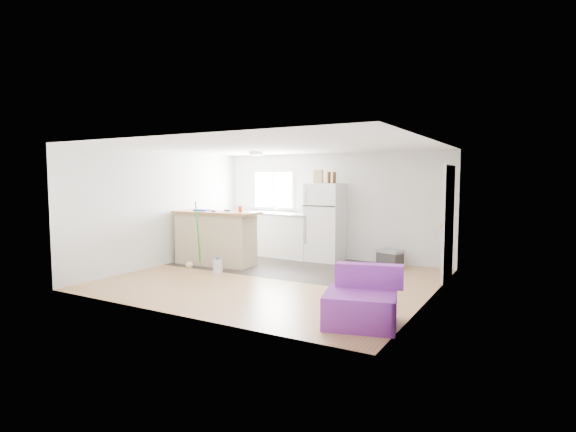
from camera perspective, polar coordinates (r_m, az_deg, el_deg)
The scene contains 19 objects.
room at distance 8.08m, azimuth -1.72°, elevation 0.31°, with size 5.51×5.01×2.41m.
vinyl_zone at distance 9.68m, azimuth -1.50°, elevation -6.09°, with size 4.05×2.50×0.00m, color #2D2622.
window at distance 10.99m, azimuth -1.86°, elevation 3.35°, with size 1.18×0.06×0.98m.
interior_door at distance 8.59m, azimuth 19.68°, elevation -0.91°, with size 0.11×0.92×2.10m.
ceiling_fixture at distance 9.73m, azimuth -4.10°, elevation 7.92°, with size 0.30×0.30×0.07m, color white.
kitchen_cabinets at distance 10.71m, azimuth -2.19°, elevation -2.22°, with size 2.33×0.87×1.32m.
peninsula at distance 9.63m, azimuth -9.16°, elevation -2.73°, with size 1.90×0.84×1.14m.
refrigerator at distance 9.97m, azimuth 4.76°, elevation -0.79°, with size 0.78×0.74×1.72m.
cooler at distance 9.49m, azimuth 12.81°, elevation -5.28°, with size 0.57×0.46×0.37m.
purple_seat at distance 5.84m, azimuth 9.37°, elevation -10.86°, with size 1.06×1.03×0.72m.
cleaner_jug at distance 8.79m, azimuth -8.90°, elevation -6.34°, with size 0.16×0.13×0.32m.
mop at distance 9.41m, azimuth -12.16°, elevation -5.09°, with size 0.30×0.37×1.38m.
red_cup at distance 9.24m, azimuth -6.07°, elevation 0.87°, with size 0.08×0.08×0.12m, color red.
blue_tray at distance 9.69m, azimuth -10.88°, elevation 0.75°, with size 0.30×0.22×0.04m, color #152FCA.
tool_a at distance 9.52m, azimuth -7.71°, elevation 0.70°, with size 0.14×0.05×0.03m, color black.
tool_b at distance 9.43m, azimuth -9.43°, elevation 0.63°, with size 0.10×0.04×0.03m, color black.
cardboard_box at distance 9.98m, azimuth 3.87°, elevation 5.03°, with size 0.20×0.10×0.30m, color tan.
bottle_left at distance 9.77m, azimuth 5.23°, elevation 4.88°, with size 0.07×0.07×0.25m, color #3C1F0B.
bottle_right at distance 9.83m, azimuth 5.91°, elevation 4.87°, with size 0.07×0.07×0.25m, color #3C1F0B.
Camera 1 is at (4.20, -6.87, 1.84)m, focal length 28.00 mm.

